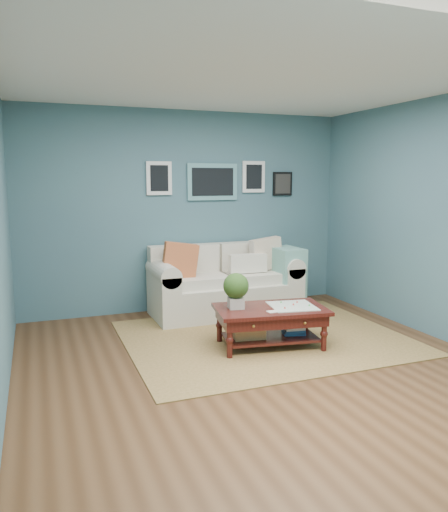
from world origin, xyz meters
name	(u,v)px	position (x,y,z in m)	size (l,w,h in m)	color
room_shell	(265,227)	(0.01, 0.06, 1.36)	(5.00, 5.02, 2.70)	brown
area_rug	(264,338)	(0.41, 0.87, 0.01)	(3.08, 2.46, 0.01)	brown
loveseat	(230,283)	(0.45, 2.03, 0.41)	(1.98, 0.90, 1.02)	beige
coffee_table	(265,314)	(0.28, 0.60, 0.36)	(1.26, 0.85, 0.81)	black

